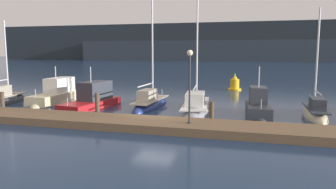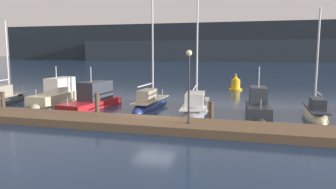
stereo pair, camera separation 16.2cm
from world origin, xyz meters
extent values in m
plane|color=#192D4C|center=(0.00, 0.00, 0.00)|extent=(400.00, 400.00, 0.00)
cube|color=brown|center=(0.00, -2.25, 0.23)|extent=(45.81, 2.80, 0.45)
cylinder|color=#4C3D2D|center=(-11.03, -0.60, 0.73)|extent=(0.28, 0.28, 1.47)
cylinder|color=#4C3D2D|center=(-3.68, -0.60, 0.83)|extent=(0.28, 0.28, 1.66)
cylinder|color=#4C3D2D|center=(3.68, -0.60, 0.70)|extent=(0.28, 0.28, 1.41)
ellipsoid|color=#2D3338|center=(-14.14, 3.18, 0.00)|extent=(2.38, 5.50, 1.46)
cube|color=#A39984|center=(-14.14, 3.18, 0.60)|extent=(2.00, 4.62, 0.08)
cube|color=#A39984|center=(-14.04, 2.55, 1.07)|extent=(1.20, 1.83, 0.86)
cylinder|color=silver|center=(-14.21, 3.60, 3.70)|extent=(0.12, 0.12, 6.21)
cylinder|color=silver|center=(-14.04, 2.54, 1.92)|extent=(0.42, 2.14, 0.09)
cylinder|color=silver|center=(-14.52, 5.60, 0.85)|extent=(0.04, 0.04, 0.50)
ellipsoid|color=beige|center=(-10.18, 4.42, 0.00)|extent=(2.12, 6.35, 1.38)
cube|color=beige|center=(-10.18, 4.42, 0.41)|extent=(1.95, 5.72, 0.81)
cube|color=silver|center=(-10.19, 5.05, 1.43)|extent=(1.41, 2.81, 1.23)
cube|color=black|center=(-10.22, 6.31, 1.61)|extent=(1.20, 0.27, 0.55)
cylinder|color=silver|center=(-10.18, 4.54, 2.54)|extent=(0.07, 0.07, 1.00)
cylinder|color=silver|center=(-10.12, 1.77, 1.11)|extent=(0.04, 0.04, 0.60)
ellipsoid|color=red|center=(-6.06, 2.83, 0.00)|extent=(3.03, 6.36, 0.95)
cube|color=red|center=(-6.06, 2.83, 0.28)|extent=(2.77, 5.73, 0.55)
cube|color=#333842|center=(-5.97, 3.44, 1.26)|extent=(1.85, 2.87, 1.41)
cube|color=black|center=(-5.80, 4.65, 1.47)|extent=(1.34, 0.45, 0.63)
cylinder|color=silver|center=(-6.04, 2.96, 2.54)|extent=(0.07, 0.07, 1.15)
cylinder|color=silver|center=(-6.42, 0.29, 0.85)|extent=(0.04, 0.04, 0.60)
ellipsoid|color=navy|center=(-1.77, 4.49, 0.00)|extent=(1.68, 6.49, 1.36)
cube|color=#A39984|center=(-1.77, 4.49, 0.55)|extent=(1.41, 5.45, 0.08)
cube|color=#A39984|center=(-1.78, 3.71, 1.01)|extent=(0.98, 2.08, 0.83)
cylinder|color=silver|center=(-1.76, 5.00, 5.22)|extent=(0.12, 0.12, 9.33)
cylinder|color=silver|center=(-1.79, 3.40, 1.82)|extent=(0.14, 3.21, 0.09)
cylinder|color=silver|center=(-1.73, 7.46, 0.80)|extent=(0.04, 0.04, 0.50)
ellipsoid|color=gray|center=(1.96, 3.67, 0.00)|extent=(2.95, 7.87, 1.67)
cube|color=silver|center=(1.96, 3.67, 0.55)|extent=(2.48, 6.61, 0.08)
cube|color=silver|center=(2.07, 2.75, 1.02)|extent=(1.51, 2.59, 0.87)
cylinder|color=silver|center=(1.88, 4.28, 5.16)|extent=(0.12, 0.12, 9.23)
cylinder|color=silver|center=(2.11, 2.39, 1.86)|extent=(0.55, 3.78, 0.09)
cylinder|color=silver|center=(1.52, 7.17, 0.80)|extent=(0.04, 0.04, 0.50)
ellipsoid|color=#2D3338|center=(6.29, 3.07, 0.00)|extent=(1.97, 4.83, 1.13)
cube|color=#2D3338|center=(6.29, 3.07, 0.40)|extent=(1.80, 4.35, 0.80)
cube|color=#333842|center=(6.25, 3.54, 1.35)|extent=(1.24, 2.16, 1.11)
cube|color=black|center=(6.17, 4.48, 1.52)|extent=(0.96, 0.31, 0.50)
cylinder|color=silver|center=(6.28, 3.16, 2.60)|extent=(0.07, 0.07, 1.39)
cylinder|color=silver|center=(6.46, 1.10, 1.10)|extent=(0.04, 0.04, 0.60)
ellipsoid|color=beige|center=(9.95, 3.80, 0.00)|extent=(1.35, 5.56, 1.43)
cube|color=#333842|center=(9.95, 3.80, 0.58)|extent=(1.13, 4.67, 0.08)
cube|color=#333842|center=(9.95, 3.13, 0.97)|extent=(0.81, 1.78, 0.70)
cylinder|color=silver|center=(9.95, 4.24, 3.86)|extent=(0.12, 0.12, 6.56)
cylinder|color=silver|center=(9.95, 3.08, 1.68)|extent=(0.09, 2.33, 0.09)
cylinder|color=silver|center=(9.95, 6.36, 0.83)|extent=(0.04, 0.04, 0.50)
cylinder|color=gold|center=(3.73, 17.64, 0.08)|extent=(1.48, 1.48, 0.16)
cylinder|color=gold|center=(3.73, 17.64, 0.67)|extent=(0.98, 0.98, 1.02)
cone|color=gold|center=(3.73, 17.64, 1.43)|extent=(0.69, 0.69, 0.50)
sphere|color=#F9EAB7|center=(3.73, 17.64, 1.73)|extent=(0.16, 0.16, 0.16)
cylinder|color=#2D2D33|center=(2.73, -2.41, 0.48)|extent=(0.24, 0.24, 0.06)
cylinder|color=#2D2D33|center=(2.73, -2.41, 2.29)|extent=(0.10, 0.10, 3.56)
sphere|color=#F9EAB7|center=(2.73, -2.41, 4.21)|extent=(0.32, 0.32, 0.32)
cube|color=#232B33|center=(0.00, 130.93, 8.26)|extent=(240.00, 16.00, 16.51)
cube|color=#2C363F|center=(0.31, 120.93, 4.34)|extent=(144.00, 10.00, 8.68)
cube|color=#F4DB8C|center=(-23.26, 122.88, 1.02)|extent=(0.80, 0.10, 0.80)
cube|color=#F4DB8C|center=(-41.71, 122.88, 7.69)|extent=(0.80, 0.10, 0.80)
cube|color=#F4DB8C|center=(32.38, 122.88, 4.86)|extent=(0.80, 0.10, 0.80)
cube|color=#F4DB8C|center=(1.05, 122.88, 2.65)|extent=(0.80, 0.10, 0.80)
cube|color=#F4DB8C|center=(-42.57, 122.88, 5.93)|extent=(0.80, 0.10, 0.80)
cube|color=#F4DB8C|center=(25.60, 122.88, 6.25)|extent=(0.80, 0.10, 0.80)
cube|color=#F4DB8C|center=(27.50, 122.88, 5.69)|extent=(0.80, 0.10, 0.80)
cube|color=#F4DB8C|center=(-20.29, 122.88, 5.14)|extent=(0.80, 0.10, 0.80)
cube|color=#F4DB8C|center=(-1.94, 122.88, 3.60)|extent=(0.80, 0.10, 0.80)
cube|color=#F4DB8C|center=(2.13, 122.88, 5.88)|extent=(0.80, 0.10, 0.80)
camera|label=1|loc=(6.23, -19.36, 4.32)|focal=35.00mm
camera|label=2|loc=(6.39, -19.32, 4.32)|focal=35.00mm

